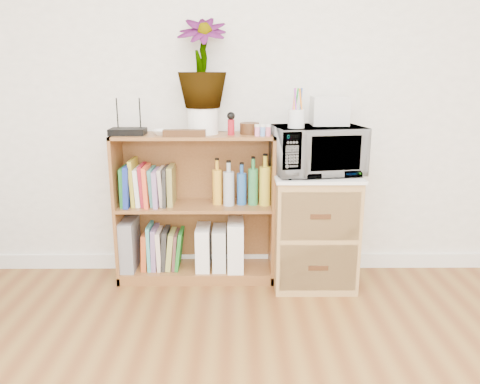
{
  "coord_description": "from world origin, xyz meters",
  "views": [
    {
      "loc": [
        -0.08,
        -0.78,
        1.33
      ],
      "look_at": [
        -0.07,
        1.95,
        0.62
      ],
      "focal_mm": 35.0,
      "sensor_mm": 36.0,
      "label": 1
    }
  ],
  "objects": [
    {
      "name": "lower_books",
      "position": [
        -0.58,
        2.1,
        0.2
      ],
      "size": [
        0.27,
        0.19,
        0.3
      ],
      "color": "#B84C20",
      "rests_on": "bookshelf"
    },
    {
      "name": "skirting_board",
      "position": [
        0.0,
        2.24,
        0.05
      ],
      "size": [
        4.0,
        0.02,
        0.1
      ],
      "primitive_type": "cube",
      "color": "white",
      "rests_on": "ground"
    },
    {
      "name": "wicker_unit",
      "position": [
        0.4,
        2.02,
        0.35
      ],
      "size": [
        0.5,
        0.45,
        0.7
      ],
      "primitive_type": "cube",
      "color": "#9E7542",
      "rests_on": "ground"
    },
    {
      "name": "potted_plant",
      "position": [
        -0.29,
        2.12,
        1.37
      ],
      "size": [
        0.3,
        0.3,
        0.53
      ],
      "primitive_type": "imported",
      "color": "#3A7C31",
      "rests_on": "plant_pot"
    },
    {
      "name": "small_appliance",
      "position": [
        0.48,
        2.09,
        1.09
      ],
      "size": [
        0.22,
        0.18,
        0.17
      ],
      "primitive_type": "cube",
      "color": "silver",
      "rests_on": "microwave"
    },
    {
      "name": "paint_jars",
      "position": [
        0.07,
        2.01,
        0.98
      ],
      "size": [
        0.1,
        0.04,
        0.05
      ],
      "primitive_type": "cube",
      "color": "pink",
      "rests_on": "bookshelf"
    },
    {
      "name": "liquor_bottles",
      "position": [
        -0.05,
        2.1,
        0.65
      ],
      "size": [
        0.37,
        0.07,
        0.32
      ],
      "color": "gold",
      "rests_on": "bookshelf"
    },
    {
      "name": "microwave",
      "position": [
        0.4,
        2.02,
        0.86
      ],
      "size": [
        0.57,
        0.44,
        0.29
      ],
      "primitive_type": "imported",
      "rotation": [
        0.0,
        0.0,
        0.18
      ],
      "color": "silver",
      "rests_on": "wicker_unit"
    },
    {
      "name": "magazine_holder_right",
      "position": [
        -0.09,
        2.09,
        0.23
      ],
      "size": [
        0.1,
        0.26,
        0.32
      ],
      "primitive_type": "cube",
      "color": "white",
      "rests_on": "bookshelf"
    },
    {
      "name": "magazine_holder_left",
      "position": [
        -0.31,
        2.09,
        0.21
      ],
      "size": [
        0.09,
        0.23,
        0.28
      ],
      "primitive_type": "cube",
      "color": "white",
      "rests_on": "bookshelf"
    },
    {
      "name": "file_box",
      "position": [
        -0.79,
        2.1,
        0.23
      ],
      "size": [
        0.1,
        0.26,
        0.33
      ],
      "primitive_type": "cube",
      "color": "gray",
      "rests_on": "bookshelf"
    },
    {
      "name": "pen_cup",
      "position": [
        0.26,
        1.93,
        1.06
      ],
      "size": [
        0.1,
        0.1,
        0.11
      ],
      "primitive_type": "cylinder",
      "color": "silver",
      "rests_on": "microwave"
    },
    {
      "name": "magazine_holder_mid",
      "position": [
        -0.2,
        2.09,
        0.21
      ],
      "size": [
        0.09,
        0.22,
        0.27
      ],
      "primitive_type": "cube",
      "color": "silver",
      "rests_on": "bookshelf"
    },
    {
      "name": "cookbooks",
      "position": [
        -0.65,
        2.1,
        0.62
      ],
      "size": [
        0.33,
        0.2,
        0.29
      ],
      "color": "#217E2E",
      "rests_on": "bookshelf"
    },
    {
      "name": "bookshelf",
      "position": [
        -0.35,
        2.1,
        0.47
      ],
      "size": [
        1.0,
        0.3,
        0.95
      ],
      "primitive_type": "cube",
      "color": "brown",
      "rests_on": "ground"
    },
    {
      "name": "plant_pot",
      "position": [
        -0.29,
        2.12,
        1.03
      ],
      "size": [
        0.19,
        0.19,
        0.16
      ],
      "primitive_type": "cylinder",
      "color": "white",
      "rests_on": "bookshelf"
    },
    {
      "name": "trinket_box",
      "position": [
        -0.4,
        2.0,
        0.97
      ],
      "size": [
        0.25,
        0.06,
        0.04
      ],
      "primitive_type": "cube",
      "color": "#37210F",
      "rests_on": "bookshelf"
    },
    {
      "name": "router",
      "position": [
        -0.75,
        2.08,
        0.97
      ],
      "size": [
        0.21,
        0.15,
        0.04
      ],
      "primitive_type": "cube",
      "color": "black",
      "rests_on": "bookshelf"
    },
    {
      "name": "wooden_bowl",
      "position": [
        -0.01,
        2.11,
        0.98
      ],
      "size": [
        0.12,
        0.12,
        0.07
      ],
      "primitive_type": "cylinder",
      "color": "#391F0F",
      "rests_on": "bookshelf"
    },
    {
      "name": "kokeshi_doll",
      "position": [
        -0.12,
        2.06,
        1.0
      ],
      "size": [
        0.04,
        0.04,
        0.09
      ],
      "primitive_type": "cylinder",
      "color": "maroon",
      "rests_on": "bookshelf"
    },
    {
      "name": "white_bowl",
      "position": [
        -0.54,
        2.07,
        0.97
      ],
      "size": [
        0.13,
        0.13,
        0.03
      ],
      "primitive_type": "imported",
      "color": "white",
      "rests_on": "bookshelf"
    }
  ]
}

